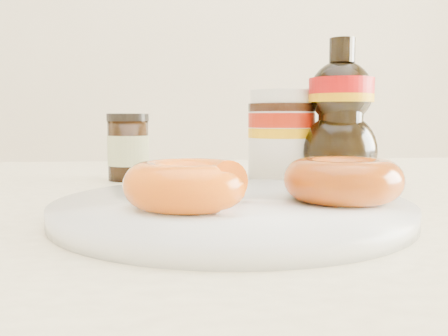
{
  "coord_description": "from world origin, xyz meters",
  "views": [
    {
      "loc": [
        -0.07,
        -0.38,
        0.83
      ],
      "look_at": [
        -0.02,
        0.06,
        0.79
      ],
      "focal_mm": 40.0,
      "sensor_mm": 36.0,
      "label": 1
    }
  ],
  "objects": [
    {
      "name": "dining_table",
      "position": [
        0.0,
        0.1,
        0.67
      ],
      "size": [
        1.4,
        0.9,
        0.75
      ],
      "color": "#FFF0C2",
      "rests_on": "ground"
    },
    {
      "name": "plate",
      "position": [
        -0.02,
        0.01,
        0.76
      ],
      "size": [
        0.28,
        0.28,
        0.01
      ],
      "color": "white",
      "rests_on": "dining_table"
    },
    {
      "name": "donut_bitten",
      "position": [
        -0.05,
        -0.01,
        0.78
      ],
      "size": [
        0.12,
        0.12,
        0.03
      ],
      "primitive_type": "torus",
      "rotation": [
        0.0,
        0.0,
        0.33
      ],
      "color": "orange",
      "rests_on": "plate"
    },
    {
      "name": "donut_whole",
      "position": [
        0.07,
        -0.0,
        0.78
      ],
      "size": [
        0.12,
        0.12,
        0.03
      ],
      "primitive_type": "torus",
      "rotation": [
        0.0,
        0.0,
        0.29
      ],
      "color": "#8B3808",
      "rests_on": "plate"
    },
    {
      "name": "nutella_jar",
      "position": [
        0.07,
        0.2,
        0.81
      ],
      "size": [
        0.08,
        0.08,
        0.11
      ],
      "rotation": [
        0.0,
        0.0,
        -0.03
      ],
      "color": "white",
      "rests_on": "dining_table"
    },
    {
      "name": "syrup_bottle",
      "position": [
        0.13,
        0.17,
        0.83
      ],
      "size": [
        0.1,
        0.09,
        0.17
      ],
      "primitive_type": null,
      "rotation": [
        0.0,
        0.0,
        -0.19
      ],
      "color": "black",
      "rests_on": "dining_table"
    },
    {
      "name": "dark_jar",
      "position": [
        -0.12,
        0.27,
        0.79
      ],
      "size": [
        0.05,
        0.05,
        0.08
      ],
      "rotation": [
        0.0,
        0.0,
        -0.15
      ],
      "color": "black",
      "rests_on": "dining_table"
    }
  ]
}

